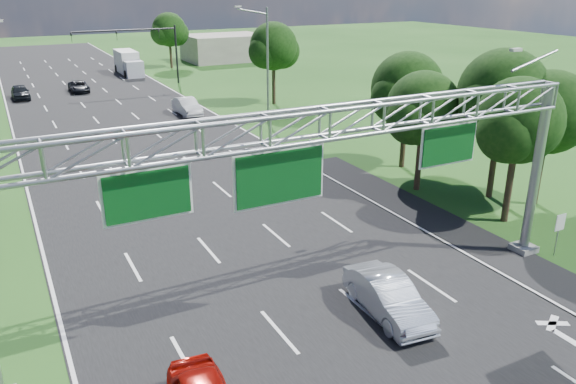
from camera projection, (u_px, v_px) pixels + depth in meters
ground at (177, 178)px, 36.70m from camera, size 220.00×220.00×0.00m
road at (177, 178)px, 36.70m from camera, size 18.00×180.00×0.02m
road_flare at (472, 240)px, 27.85m from camera, size 3.00×30.00×0.02m
sign_gantry at (326, 140)px, 19.48m from camera, size 23.50×1.00×9.56m
regulatory_sign at (560, 226)px, 25.77m from camera, size 0.60×0.08×2.10m
traffic_signal at (147, 42)px, 67.11m from camera, size 12.21×0.24×7.00m
streetlight_r_mid at (266, 62)px, 47.91m from camera, size 2.97×0.22×10.16m
tree_cluster_right at (476, 106)px, 32.27m from camera, size 9.91×14.60×8.68m
tree_verge_rd at (274, 48)px, 56.62m from camera, size 5.76×4.80×8.28m
tree_verge_re at (170, 31)px, 80.77m from camera, size 5.76×4.80×7.84m
building_right at (225, 48)px, 89.48m from camera, size 12.00×9.00×4.00m
silver_sedan at (388, 296)px, 21.46m from camera, size 2.09×4.78×1.53m
car_queue_b at (79, 87)px, 64.48m from camera, size 2.17×4.51×1.24m
car_queue_c at (20, 92)px, 60.65m from camera, size 1.82×4.43×1.50m
car_queue_d at (187, 106)px, 53.60m from camera, size 1.72×4.80×1.58m
box_truck at (128, 63)px, 76.50m from camera, size 2.50×8.15×3.08m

